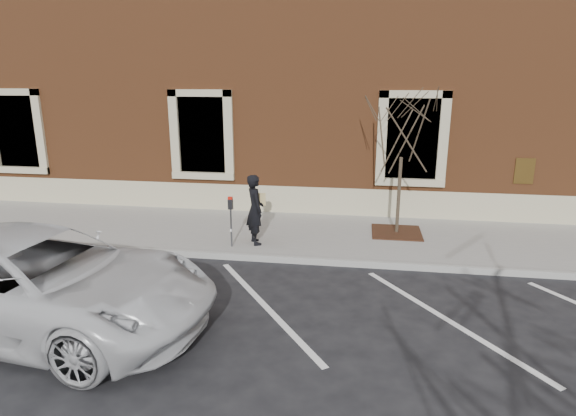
% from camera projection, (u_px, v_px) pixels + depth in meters
% --- Properties ---
extents(ground, '(120.00, 120.00, 0.00)m').
position_uv_depth(ground, '(284.00, 262.00, 10.93)').
color(ground, '#28282B').
rests_on(ground, ground).
extents(sidewalk_near, '(40.00, 3.50, 0.15)m').
position_uv_depth(sidewalk_near, '(295.00, 234.00, 12.57)').
color(sidewalk_near, '#9B9791').
rests_on(sidewalk_near, ground).
extents(curb_near, '(40.00, 0.12, 0.15)m').
position_uv_depth(curb_near, '(284.00, 259.00, 10.86)').
color(curb_near, '#9E9E99').
rests_on(curb_near, ground).
extents(parking_stripes, '(28.00, 4.40, 0.01)m').
position_uv_depth(parking_stripes, '(265.00, 306.00, 8.83)').
color(parking_stripes, silver).
rests_on(parking_stripes, ground).
extents(building_civic, '(40.00, 8.62, 8.00)m').
position_uv_depth(building_civic, '(318.00, 78.00, 17.24)').
color(building_civic, brown).
rests_on(building_civic, ground).
extents(man, '(0.65, 0.74, 1.69)m').
position_uv_depth(man, '(255.00, 210.00, 11.46)').
color(man, black).
rests_on(man, sidewalk_near).
extents(parking_meter, '(0.11, 0.08, 1.22)m').
position_uv_depth(parking_meter, '(231.00, 212.00, 11.23)').
color(parking_meter, '#595B60').
rests_on(parking_meter, sidewalk_near).
extents(tree_grate, '(1.25, 1.25, 0.03)m').
position_uv_depth(tree_grate, '(396.00, 232.00, 12.44)').
color(tree_grate, '#452216').
rests_on(tree_grate, sidewalk_near).
extents(sapling, '(2.16, 2.16, 3.59)m').
position_uv_depth(sapling, '(403.00, 136.00, 11.78)').
color(sapling, '#46372A').
rests_on(sapling, sidewalk_near).
extents(white_truck, '(6.15, 3.33, 1.64)m').
position_uv_depth(white_truck, '(37.00, 282.00, 7.88)').
color(white_truck, silver).
rests_on(white_truck, ground).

